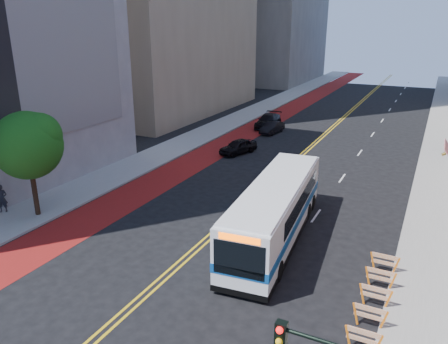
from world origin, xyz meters
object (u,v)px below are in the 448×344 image
transit_bus (276,210)px  car_c (268,121)px  pedestrian (2,199)px  street_tree (29,143)px  car_a (238,146)px  car_b (272,128)px

transit_bus → car_c: transit_bus is taller
pedestrian → street_tree: bearing=-18.0°
street_tree → pedestrian: bearing=-162.3°
transit_bus → pedestrian: transit_bus is taller
street_tree → car_a: size_ratio=1.66×
transit_bus → car_a: 17.36m
pedestrian → car_b: bearing=38.4°
car_a → street_tree: bearing=-86.5°
car_a → pedestrian: bearing=-92.1°
street_tree → car_a: bearing=73.1°
car_b → pedestrian: pedestrian is taller
street_tree → car_b: street_tree is taller
car_b → car_c: bearing=126.7°
street_tree → car_c: street_tree is taller
car_c → pedestrian: (-6.68, -30.82, 0.30)m
car_c → pedestrian: 31.54m
pedestrian → transit_bus: bearing=-20.7°
car_b → street_tree: bearing=-94.9°
car_c → car_a: bearing=-87.6°
transit_bus → car_b: transit_bus is taller
car_a → transit_bus: bearing=-38.0°
car_a → car_c: (-1.32, 11.48, 0.09)m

